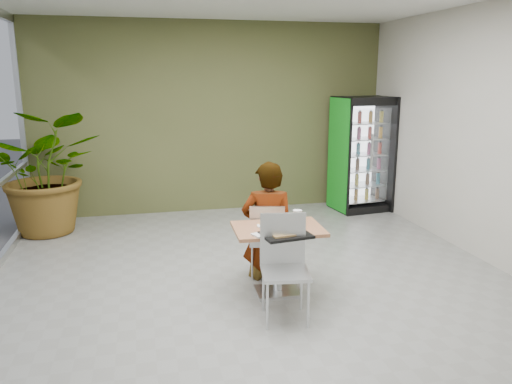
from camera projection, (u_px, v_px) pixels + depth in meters
ground at (260, 290)px, 5.50m from camera, size 7.00×7.00×0.00m
room_envelope at (260, 146)px, 5.13m from camera, size 6.00×7.00×3.20m
dining_table at (278, 246)px, 5.31m from camera, size 0.96×0.69×0.75m
chair_far at (267, 235)px, 5.72m from camera, size 0.48×0.48×0.89m
chair_near at (284, 258)px, 4.82m from camera, size 0.51×0.51×1.01m
seated_woman at (268, 233)px, 5.76m from camera, size 0.70×0.53×1.68m
pizza_plate at (267, 225)px, 5.29m from camera, size 0.30×0.29×0.03m
soda_cup at (297, 218)px, 5.30m from camera, size 0.10×0.10×0.17m
napkin_stack at (260, 235)px, 4.98m from camera, size 0.18×0.18×0.02m
cafeteria_tray at (286, 235)px, 4.96m from camera, size 0.52×0.41×0.03m
beverage_fridge at (362, 154)px, 8.60m from camera, size 0.98×0.79×1.96m
potted_plant at (48, 172)px, 7.34m from camera, size 1.82×1.62×1.84m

